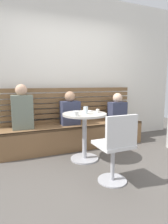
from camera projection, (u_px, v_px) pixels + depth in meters
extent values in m
plane|color=#514C47|center=(104.00, 175.00, 2.46)|extent=(8.00, 8.00, 0.00)
cube|color=white|center=(66.00, 70.00, 3.74)|extent=(5.20, 0.10, 2.90)
cube|color=brown|center=(74.00, 136.00, 3.52)|extent=(2.70, 0.52, 0.44)
cube|color=brown|center=(78.00, 128.00, 3.27)|extent=(2.70, 0.04, 0.04)
cube|color=brown|center=(70.00, 120.00, 3.70)|extent=(2.65, 0.04, 0.07)
cube|color=brown|center=(70.00, 115.00, 3.69)|extent=(2.65, 0.04, 0.07)
cube|color=brown|center=(70.00, 110.00, 3.67)|extent=(2.65, 0.04, 0.07)
cube|color=brown|center=(70.00, 105.00, 3.66)|extent=(2.65, 0.04, 0.07)
cube|color=brown|center=(70.00, 100.00, 3.64)|extent=(2.65, 0.04, 0.07)
cube|color=brown|center=(70.00, 95.00, 3.63)|extent=(2.65, 0.04, 0.07)
cube|color=brown|center=(70.00, 90.00, 3.61)|extent=(2.65, 0.04, 0.07)
cylinder|color=#ADADB2|center=(84.00, 158.00, 2.99)|extent=(0.44, 0.44, 0.02)
cylinder|color=#ADADB2|center=(84.00, 137.00, 2.93)|extent=(0.07, 0.07, 0.69)
cylinder|color=#B7B2A8|center=(85.00, 114.00, 2.88)|extent=(0.68, 0.68, 0.03)
cylinder|color=#ADADB2|center=(112.00, 180.00, 2.33)|extent=(0.36, 0.36, 0.02)
cylinder|color=#ADADB2|center=(113.00, 164.00, 2.29)|extent=(0.05, 0.05, 0.45)
cube|color=silver|center=(113.00, 144.00, 2.26)|extent=(0.41, 0.41, 0.04)
cube|color=silver|center=(122.00, 131.00, 2.07)|extent=(0.40, 0.05, 0.36)
cube|color=slate|center=(22.00, 112.00, 3.12)|extent=(0.34, 0.22, 0.56)
sphere|color=tan|center=(21.00, 90.00, 3.06)|extent=(0.19, 0.19, 0.19)
cube|color=#333851|center=(70.00, 113.00, 3.46)|extent=(0.34, 0.22, 0.43)
sphere|color=#A37A5B|center=(70.00, 97.00, 3.41)|extent=(0.19, 0.19, 0.19)
cube|color=#333851|center=(117.00, 111.00, 3.79)|extent=(0.34, 0.22, 0.38)
sphere|color=#DBB293|center=(118.00, 98.00, 3.75)|extent=(0.19, 0.19, 0.19)
cylinder|color=silver|center=(98.00, 111.00, 2.94)|extent=(0.06, 0.06, 0.05)
cylinder|color=white|center=(76.00, 114.00, 2.63)|extent=(0.08, 0.08, 0.07)
cylinder|color=white|center=(86.00, 110.00, 2.81)|extent=(0.07, 0.07, 0.11)
cylinder|color=white|center=(87.00, 111.00, 3.07)|extent=(0.17, 0.17, 0.01)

